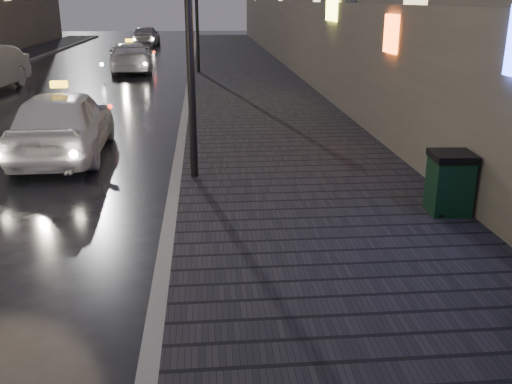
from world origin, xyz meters
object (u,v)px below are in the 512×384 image
taxi_near (63,122)px  taxi_mid (130,57)px  trash_bin (450,182)px  car_far (146,36)px

taxi_near → taxi_mid: taxi_near is taller
trash_bin → taxi_mid: 21.21m
trash_bin → car_far: 36.62m
trash_bin → taxi_mid: size_ratio=0.20×
taxi_mid → taxi_near: bearing=83.7°
trash_bin → car_far: bearing=106.3°
taxi_mid → car_far: car_far is taller
trash_bin → taxi_mid: bearing=113.7°
taxi_near → taxi_mid: (-0.36, 15.44, -0.06)m
taxi_near → car_far: 31.26m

